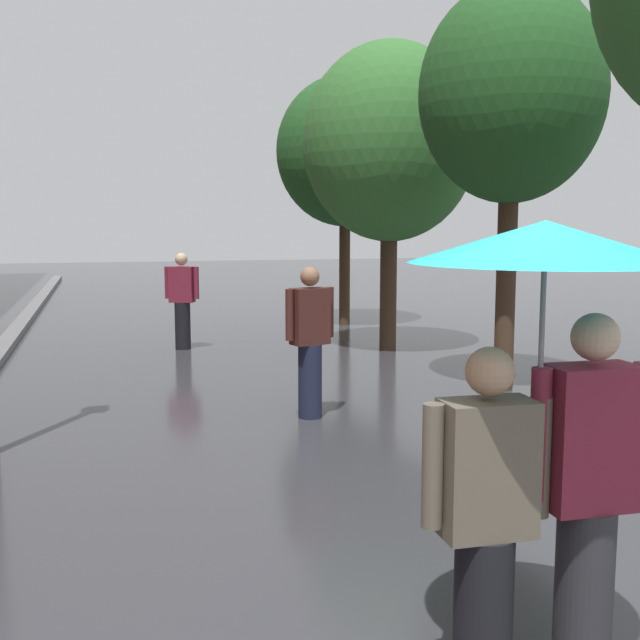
{
  "coord_description": "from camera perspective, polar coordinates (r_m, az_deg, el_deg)",
  "views": [
    {
      "loc": [
        -1.56,
        -2.4,
        2.13
      ],
      "look_at": [
        0.09,
        3.45,
        1.35
      ],
      "focal_mm": 43.11,
      "sensor_mm": 36.0,
      "label": 1
    }
  ],
  "objects": [
    {
      "name": "street_tree_2",
      "position": [
        12.8,
        5.21,
        12.93
      ],
      "size": [
        2.83,
        2.83,
        5.01
      ],
      "color": "#473323",
      "rests_on": "ground"
    },
    {
      "name": "street_tree_1",
      "position": [
        10.04,
        14.04,
        15.87
      ],
      "size": [
        2.27,
        2.27,
        5.02
      ],
      "color": "#473323",
      "rests_on": "ground"
    },
    {
      "name": "couple_under_umbrella",
      "position": [
        3.45,
        16.17,
        -4.62
      ],
      "size": [
        1.16,
        1.16,
        2.14
      ],
      "color": "black",
      "rests_on": "ground"
    },
    {
      "name": "street_tree_3",
      "position": [
        15.96,
        1.87,
        12.37
      ],
      "size": [
        2.8,
        2.8,
        5.07
      ],
      "color": "#473323",
      "rests_on": "ground"
    },
    {
      "name": "pedestrian_walking_far",
      "position": [
        13.05,
        -10.19,
        1.44
      ],
      "size": [
        0.55,
        0.36,
        1.62
      ],
      "color": "black",
      "rests_on": "ground"
    },
    {
      "name": "pedestrian_walking_midground",
      "position": [
        8.31,
        -0.75,
        -1.6
      ],
      "size": [
        0.57,
        0.32,
        1.65
      ],
      "color": "#1E233D",
      "rests_on": "ground"
    }
  ]
}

